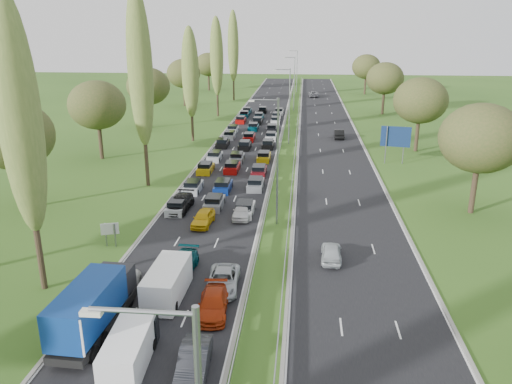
% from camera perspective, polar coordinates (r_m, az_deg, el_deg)
% --- Properties ---
extents(ground, '(260.00, 260.00, 0.00)m').
position_cam_1_polar(ground, '(83.41, 3.79, 5.78)').
color(ground, '#2D5119').
rests_on(ground, ground).
extents(near_carriageway, '(10.50, 215.00, 0.04)m').
position_cam_1_polar(near_carriageway, '(86.29, -0.66, 6.24)').
color(near_carriageway, black).
rests_on(near_carriageway, ground).
extents(far_carriageway, '(10.50, 215.00, 0.04)m').
position_cam_1_polar(far_carriageway, '(85.94, 8.37, 6.00)').
color(far_carriageway, black).
rests_on(far_carriageway, ground).
extents(central_reservation, '(2.36, 215.00, 0.32)m').
position_cam_1_polar(central_reservation, '(85.74, 3.85, 6.50)').
color(central_reservation, gray).
rests_on(central_reservation, ground).
extents(lamp_columns, '(0.18, 140.18, 12.00)m').
position_cam_1_polar(lamp_columns, '(80.36, 3.84, 9.66)').
color(lamp_columns, gray).
rests_on(lamp_columns, ground).
extents(poplar_row, '(2.80, 127.80, 22.44)m').
position_cam_1_polar(poplar_row, '(72.18, -9.48, 13.60)').
color(poplar_row, '#2D2116').
rests_on(poplar_row, ground).
extents(woodland_left, '(8.00, 166.00, 11.10)m').
position_cam_1_polar(woodland_left, '(70.96, -18.76, 9.00)').
color(woodland_left, '#2D2116').
rests_on(woodland_left, ground).
extents(woodland_right, '(8.00, 153.00, 11.10)m').
position_cam_1_polar(woodland_right, '(71.00, 19.69, 8.91)').
color(woodland_right, '#2D2116').
rests_on(woodland_right, ground).
extents(traffic_queue_fill, '(9.05, 68.08, 0.80)m').
position_cam_1_polar(traffic_queue_fill, '(81.40, -1.01, 5.83)').
color(traffic_queue_fill, '#B2B7BC').
rests_on(traffic_queue_fill, ground).
extents(near_car_2, '(2.87, 5.87, 1.61)m').
position_cam_1_polar(near_car_2, '(35.97, -16.10, -10.81)').
color(near_car_2, silver).
rests_on(near_car_2, near_carriageway).
extents(near_car_3, '(2.31, 5.23, 1.49)m').
position_cam_1_polar(near_car_3, '(51.83, -8.68, -1.26)').
color(near_car_3, black).
rests_on(near_car_3, near_carriageway).
extents(near_car_7, '(2.28, 4.96, 1.41)m').
position_cam_1_polar(near_car_7, '(38.75, -8.61, -8.23)').
color(near_car_7, '#05434B').
rests_on(near_car_7, near_carriageway).
extents(near_car_8, '(1.93, 4.25, 1.42)m').
position_cam_1_polar(near_car_8, '(47.65, -6.06, -2.96)').
color(near_car_8, gold).
rests_on(near_car_8, near_carriageway).
extents(near_car_9, '(1.83, 4.59, 1.48)m').
position_cam_1_polar(near_car_9, '(28.49, -7.13, -18.76)').
color(near_car_9, black).
rests_on(near_car_9, near_carriageway).
extents(near_car_10, '(2.41, 4.87, 1.33)m').
position_cam_1_polar(near_car_10, '(36.29, -3.79, -10.04)').
color(near_car_10, '#ADB2B7').
rests_on(near_car_10, near_carriageway).
extents(near_car_11, '(2.24, 4.75, 1.34)m').
position_cam_1_polar(near_car_11, '(33.55, -4.90, -12.60)').
color(near_car_11, '#9B2709').
rests_on(near_car_11, near_carriageway).
extents(near_car_12, '(1.75, 4.30, 1.46)m').
position_cam_1_polar(near_car_12, '(49.32, -1.58, -2.09)').
color(near_car_12, silver).
rests_on(near_car_12, near_carriageway).
extents(far_car_0, '(1.76, 4.09, 1.38)m').
position_cam_1_polar(far_car_0, '(40.85, 8.60, -6.81)').
color(far_car_0, '#B0B7BA').
rests_on(far_car_0, far_carriageway).
extents(far_car_1, '(1.64, 4.57, 1.50)m').
position_cam_1_polar(far_car_1, '(86.76, 9.46, 6.58)').
color(far_car_1, black).
rests_on(far_car_1, far_carriageway).
extents(far_car_2, '(2.76, 5.68, 1.56)m').
position_cam_1_polar(far_car_2, '(140.56, 6.61, 11.08)').
color(far_car_2, slate).
rests_on(far_car_2, far_carriageway).
extents(blue_lorry, '(2.32, 8.35, 3.53)m').
position_cam_1_polar(blue_lorry, '(32.51, -17.95, -12.23)').
color(blue_lorry, black).
rests_on(blue_lorry, near_carriageway).
extents(white_van_front, '(2.01, 5.13, 2.06)m').
position_cam_1_polar(white_van_front, '(29.64, -14.20, -16.89)').
color(white_van_front, white).
rests_on(white_van_front, near_carriageway).
extents(white_van_rear, '(2.21, 5.64, 2.27)m').
position_cam_1_polar(white_van_rear, '(35.69, -10.00, -9.95)').
color(white_van_rear, white).
rests_on(white_van_rear, near_carriageway).
extents(info_sign, '(1.45, 0.60, 2.10)m').
position_cam_1_polar(info_sign, '(44.43, -16.35, -4.34)').
color(info_sign, gray).
rests_on(info_sign, ground).
extents(direction_sign, '(3.95, 0.85, 5.20)m').
position_cam_1_polar(direction_sign, '(71.13, 15.66, 5.93)').
color(direction_sign, gray).
rests_on(direction_sign, ground).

